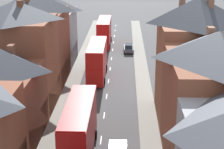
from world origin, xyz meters
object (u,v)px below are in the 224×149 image
double_decker_bus_mid_street (104,32)px  car_near_silver (129,48)px  double_decker_bus_lead (97,60)px  double_decker_bus_far_approaching (79,129)px

double_decker_bus_mid_street → car_near_silver: size_ratio=2.45×
double_decker_bus_lead → car_near_silver: 15.81m
double_decker_bus_far_approaching → car_near_silver: 38.03m
double_decker_bus_lead → car_near_silver: double_decker_bus_lead is taller
double_decker_bus_lead → double_decker_bus_mid_street: bearing=90.0°
car_near_silver → double_decker_bus_lead: bearing=-108.2°
double_decker_bus_lead → double_decker_bus_far_approaching: (0.00, -22.76, 0.00)m
double_decker_bus_lead → car_near_silver: size_ratio=2.45×
double_decker_bus_far_approaching → car_near_silver: double_decker_bus_far_approaching is taller
double_decker_bus_mid_street → double_decker_bus_far_approaching: same height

